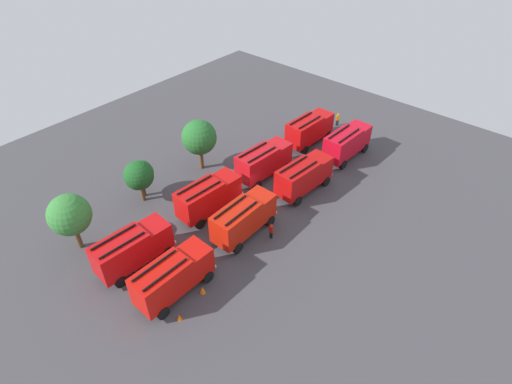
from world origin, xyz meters
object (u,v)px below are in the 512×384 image
at_px(fire_truck_4, 132,248).
at_px(fire_truck_1, 244,217).
at_px(fire_truck_3, 347,142).
at_px(fire_truck_2, 304,175).
at_px(fire_truck_6, 264,161).
at_px(fire_truck_5, 208,196).
at_px(tree_1, 139,176).
at_px(tree_3, 199,138).
at_px(traffic_cone_1, 179,317).
at_px(tree_2, 140,173).
at_px(traffic_cone_0, 202,290).
at_px(tree_0, 70,215).
at_px(fire_truck_0, 173,276).
at_px(firefighter_1, 271,231).
at_px(traffic_cone_2, 280,141).
at_px(firefighter_0, 338,119).
at_px(fire_truck_7, 309,129).

bearing_deg(fire_truck_4, fire_truck_1, -23.24).
bearing_deg(fire_truck_3, fire_truck_2, -178.07).
bearing_deg(fire_truck_6, fire_truck_5, -177.65).
relative_size(fire_truck_6, tree_1, 1.51).
bearing_deg(fire_truck_1, fire_truck_2, -3.26).
height_order(fire_truck_3, tree_3, tree_3).
distance_m(fire_truck_5, traffic_cone_1, 13.23).
height_order(fire_truck_1, tree_2, tree_2).
bearing_deg(traffic_cone_0, traffic_cone_1, -170.38).
bearing_deg(fire_truck_2, tree_0, 156.55).
bearing_deg(fire_truck_0, fire_truck_2, 0.52).
distance_m(fire_truck_6, tree_3, 7.82).
bearing_deg(fire_truck_5, fire_truck_2, -26.17).
xyz_separation_m(tree_3, traffic_cone_1, (-15.68, -14.00, -3.90)).
xyz_separation_m(firefighter_1, traffic_cone_2, (14.28, 10.11, -0.64)).
bearing_deg(fire_truck_4, fire_truck_6, 3.40).
distance_m(fire_truck_1, firefighter_1, 2.97).
xyz_separation_m(fire_truck_5, tree_0, (-11.54, 5.71, 1.89)).
bearing_deg(fire_truck_4, traffic_cone_0, -71.99).
bearing_deg(fire_truck_2, fire_truck_4, 169.09).
height_order(fire_truck_1, firefighter_1, fire_truck_1).
bearing_deg(traffic_cone_0, tree_0, 106.89).
bearing_deg(fire_truck_5, fire_truck_4, -175.40).
xyz_separation_m(tree_0, tree_1, (8.22, 1.12, -0.77)).
xyz_separation_m(fire_truck_4, traffic_cone_1, (-1.26, -7.39, -1.86)).
xyz_separation_m(fire_truck_0, fire_truck_2, (18.37, -0.03, 0.00)).
distance_m(fire_truck_4, tree_2, 10.10).
distance_m(fire_truck_5, traffic_cone_2, 15.89).
bearing_deg(firefighter_0, fire_truck_4, 141.27).
relative_size(fire_truck_7, tree_0, 1.22).
height_order(tree_1, traffic_cone_1, tree_1).
bearing_deg(tree_1, tree_2, 45.28).
height_order(tree_2, tree_3, tree_3).
distance_m(fire_truck_0, fire_truck_1, 9.09).
xyz_separation_m(fire_truck_3, tree_2, (-20.98, 12.66, 0.84)).
distance_m(fire_truck_1, fire_truck_4, 10.52).
xyz_separation_m(fire_truck_6, traffic_cone_0, (-16.21, -6.84, -1.80)).
relative_size(fire_truck_1, firefighter_0, 4.11).
xyz_separation_m(tree_1, traffic_cone_0, (-4.35, -13.87, -2.91)).
bearing_deg(tree_2, fire_truck_4, -131.52).
height_order(fire_truck_5, tree_2, tree_2).
bearing_deg(traffic_cone_1, fire_truck_2, 6.46).
distance_m(fire_truck_1, traffic_cone_0, 8.12).
distance_m(fire_truck_0, fire_truck_5, 10.54).
xyz_separation_m(firefighter_0, tree_3, (-19.27, 6.80, 3.21)).
bearing_deg(tree_0, fire_truck_3, -20.29).
bearing_deg(fire_truck_4, fire_truck_3, -6.98).
xyz_separation_m(fire_truck_1, traffic_cone_2, (15.58, 7.72, -1.84)).
height_order(fire_truck_4, tree_0, tree_0).
xyz_separation_m(fire_truck_3, traffic_cone_0, (-25.87, -1.75, -1.80)).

